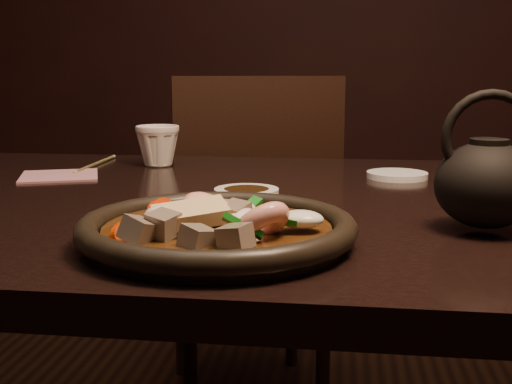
# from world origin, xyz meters

# --- Properties ---
(table) EXTENTS (1.60, 0.90, 0.75)m
(table) POSITION_xyz_m (0.00, 0.00, 0.67)
(table) COLOR black
(table) RESTS_ON floor
(chair) EXTENTS (0.55, 0.55, 0.93)m
(chair) POSITION_xyz_m (-0.12, 0.70, 0.50)
(chair) COLOR black
(chair) RESTS_ON floor
(plate) EXTENTS (0.31, 0.31, 0.03)m
(plate) POSITION_xyz_m (-0.01, -0.28, 0.77)
(plate) COLOR black
(plate) RESTS_ON table
(stirfry) EXTENTS (0.22, 0.18, 0.07)m
(stirfry) POSITION_xyz_m (-0.02, -0.28, 0.77)
(stirfry) COLOR #3A1F0A
(stirfry) RESTS_ON plate
(soy_dish) EXTENTS (0.10, 0.10, 0.01)m
(soy_dish) POSITION_xyz_m (-0.02, -0.01, 0.76)
(soy_dish) COLOR white
(soy_dish) RESTS_ON table
(saucer_right) EXTENTS (0.11, 0.11, 0.01)m
(saucer_right) POSITION_xyz_m (0.22, 0.20, 0.76)
(saucer_right) COLOR white
(saucer_right) RESTS_ON table
(tea_cup) EXTENTS (0.11, 0.11, 0.09)m
(tea_cup) POSITION_xyz_m (-0.25, 0.29, 0.79)
(tea_cup) COLOR white
(tea_cup) RESTS_ON table
(chopsticks) EXTENTS (0.02, 0.24, 0.01)m
(chopsticks) POSITION_xyz_m (-0.37, 0.28, 0.75)
(chopsticks) COLOR tan
(chopsticks) RESTS_ON table
(napkin) EXTENTS (0.17, 0.17, 0.00)m
(napkin) POSITION_xyz_m (-0.39, 0.14, 0.75)
(napkin) COLOR #B16D74
(napkin) RESTS_ON table
(teapot) EXTENTS (0.15, 0.12, 0.16)m
(teapot) POSITION_xyz_m (0.29, -0.17, 0.81)
(teapot) COLOR black
(teapot) RESTS_ON table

